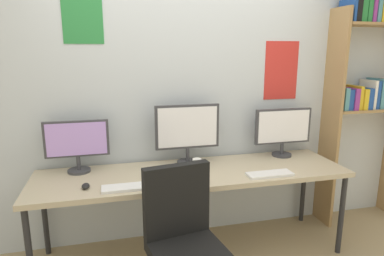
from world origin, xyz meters
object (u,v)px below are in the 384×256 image
monitor_center (187,130)px  coffee_mug (197,164)px  monitor_right (283,129)px  keyboard_right (270,174)px  keyboard_left (125,188)px  desk (193,177)px  monitor_left (77,143)px  bookshelf (370,77)px  computer_mouse (86,186)px

monitor_center → coffee_mug: bearing=-75.9°
monitor_right → keyboard_right: (-0.34, -0.44, -0.24)m
keyboard_left → keyboard_right: (1.12, 0.00, 0.00)m
keyboard_left → keyboard_right: 1.12m
keyboard_left → keyboard_right: same height
monitor_center → coffee_mug: 0.31m
coffee_mug → desk: bearing=-136.0°
monitor_left → keyboard_left: (0.34, -0.44, -0.23)m
desk → keyboard_left: 0.61m
desk → keyboard_right: (0.56, -0.23, 0.06)m
keyboard_left → coffee_mug: (0.60, 0.27, 0.04)m
desk → coffee_mug: coffee_mug is taller
bookshelf → computer_mouse: size_ratio=23.22×
monitor_right → keyboard_right: size_ratio=1.49×
computer_mouse → keyboard_right: bearing=-3.3°
keyboard_left → monitor_center: bearing=38.3°
desk → computer_mouse: bearing=-169.8°
keyboard_left → computer_mouse: computer_mouse is taller
monitor_center → monitor_right: monitor_center is taller
desk → monitor_right: size_ratio=4.65×
keyboard_left → computer_mouse: 0.28m
monitor_right → keyboard_left: 1.54m
monitor_center → monitor_left: bearing=-180.0°
monitor_left → monitor_center: 0.90m
coffee_mug → monitor_left: bearing=169.7°
bookshelf → keyboard_left: bookshelf is taller
computer_mouse → coffee_mug: coffee_mug is taller
monitor_left → monitor_center: (0.90, 0.00, 0.05)m
monitor_right → computer_mouse: monitor_right is taller
bookshelf → monitor_right: bookshelf is taller
computer_mouse → coffee_mug: size_ratio=0.91×
monitor_left → coffee_mug: (0.94, -0.17, -0.20)m
monitor_left → coffee_mug: size_ratio=4.69×
bookshelf → keyboard_left: 2.50m
keyboard_left → monitor_left: bearing=127.6°
desk → coffee_mug: 0.11m
keyboard_right → bookshelf: bearing=20.4°
keyboard_right → coffee_mug: coffee_mug is taller
desk → computer_mouse: size_ratio=26.25×
bookshelf → monitor_right: bearing=-178.8°
desk → monitor_left: 0.97m
monitor_left → computer_mouse: (0.07, -0.36, -0.23)m
keyboard_right → computer_mouse: 1.39m
monitor_right → computer_mouse: bearing=-168.2°
monitor_center → computer_mouse: size_ratio=5.76×
desk → monitor_right: bearing=13.3°
computer_mouse → monitor_center: bearing=23.6°
desk → coffee_mug: (0.04, 0.04, 0.09)m
desk → keyboard_right: 0.61m
monitor_right → keyboard_left: bearing=-163.1°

